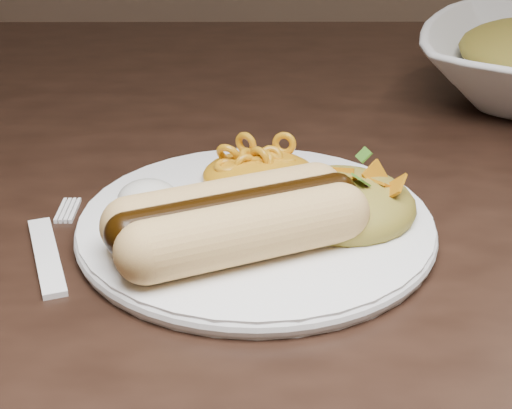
{
  "coord_description": "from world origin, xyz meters",
  "views": [
    {
      "loc": [
        -0.08,
        -0.61,
        1.02
      ],
      "look_at": [
        -0.08,
        -0.14,
        0.77
      ],
      "focal_mm": 55.0,
      "sensor_mm": 36.0,
      "label": 1
    }
  ],
  "objects": [
    {
      "name": "plate",
      "position": [
        -0.08,
        -0.14,
        0.76
      ],
      "size": [
        0.31,
        0.31,
        0.01
      ],
      "primitive_type": "cylinder",
      "rotation": [
        0.0,
        0.0,
        -0.33
      ],
      "color": "white",
      "rests_on": "table"
    },
    {
      "name": "sour_cream",
      "position": [
        -0.16,
        -0.13,
        0.78
      ],
      "size": [
        0.06,
        0.06,
        0.03
      ],
      "primitive_type": "ellipsoid",
      "rotation": [
        0.0,
        0.0,
        0.39
      ],
      "color": "silver",
      "rests_on": "plate"
    },
    {
      "name": "table",
      "position": [
        0.0,
        0.0,
        0.66
      ],
      "size": [
        1.6,
        0.9,
        0.75
      ],
      "color": "black",
      "rests_on": "floor"
    },
    {
      "name": "hotdog",
      "position": [
        -0.09,
        -0.18,
        0.78
      ],
      "size": [
        0.14,
        0.12,
        0.04
      ],
      "rotation": [
        0.0,
        0.0,
        0.4
      ],
      "color": "#E9CB64",
      "rests_on": "plate"
    },
    {
      "name": "mac_and_cheese",
      "position": [
        -0.08,
        -0.08,
        0.78
      ],
      "size": [
        0.1,
        0.09,
        0.03
      ],
      "primitive_type": "ellipsoid",
      "rotation": [
        0.0,
        0.0,
        0.14
      ],
      "color": "orange",
      "rests_on": "plate"
    },
    {
      "name": "taco_salad",
      "position": [
        -0.02,
        -0.13,
        0.78
      ],
      "size": [
        0.1,
        0.1,
        0.05
      ],
      "rotation": [
        0.0,
        0.0,
        0.13
      ],
      "color": "#A65F20",
      "rests_on": "plate"
    },
    {
      "name": "fork",
      "position": [
        -0.22,
        -0.17,
        0.75
      ],
      "size": [
        0.06,
        0.14,
        0.0
      ],
      "primitive_type": "cube",
      "rotation": [
        0.0,
        0.0,
        0.33
      ],
      "color": "white",
      "rests_on": "table"
    }
  ]
}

